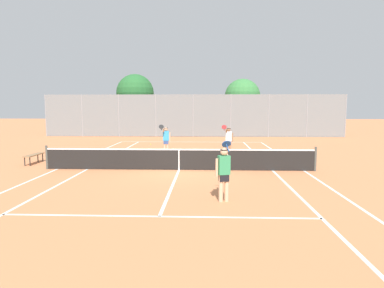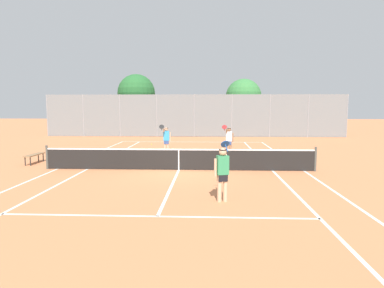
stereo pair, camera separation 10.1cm
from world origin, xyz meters
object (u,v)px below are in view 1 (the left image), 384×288
Objects in this scene: player_near_side at (224,171)px; player_far_right at (229,139)px; player_far_left at (166,139)px; loose_tennis_ball_0 at (217,165)px; courtside_bench at (34,155)px; tree_behind_right at (241,98)px; loose_tennis_ball_1 at (151,144)px; tennis_net at (179,159)px; tree_behind_left at (137,94)px.

player_near_side and player_far_right have the same top height.
player_far_left is 4.70m from loose_tennis_ball_0.
courtside_bench is 21.58m from tree_behind_right.
tree_behind_right is at bearing 83.16° from player_near_side.
player_near_side is 26.88× the size of loose_tennis_ball_1.
tree_behind_right reaches higher than courtside_bench.
tree_behind_right reaches higher than tennis_net.
loose_tennis_ball_0 is at bearing -67.73° from tree_behind_left.
player_near_side is (1.72, -4.92, 0.42)m from tennis_net.
player_far_left is 15.80m from tree_behind_left.
tree_behind_right is (2.89, 24.07, 2.68)m from player_near_side.
tree_behind_left reaches higher than courtside_bench.
courtside_bench reaches higher than loose_tennis_ball_0.
player_near_side is 6.25m from loose_tennis_ball_0.
loose_tennis_ball_1 is (-4.58, 14.81, -0.89)m from player_near_side.
loose_tennis_ball_1 is 12.41m from tree_behind_right.
player_far_right is 0.32× the size of tree_behind_right.
player_far_left and player_far_right have the same top height.
courtside_bench is 0.25× the size of tree_behind_left.
player_far_right reaches higher than loose_tennis_ball_1.
loose_tennis_ball_0 is 0.01× the size of tree_behind_left.
courtside_bench is at bearing -117.46° from loose_tennis_ball_1.
tree_behind_right is (2.12, 14.50, 2.68)m from player_far_right.
loose_tennis_ball_1 is at bearing 108.84° from player_far_left.
tree_behind_left is at bearing 107.50° from player_far_left.
player_far_left is 26.88× the size of loose_tennis_ball_1.
tree_behind_left reaches higher than loose_tennis_ball_1.
tree_behind_right reaches higher than loose_tennis_ball_1.
tennis_net is at bearing -73.53° from tree_behind_left.
player_far_left is 1.00× the size of player_far_right.
tree_behind_right is at bearing 81.67° from player_far_right.
tree_behind_right is (2.88, 17.88, 3.57)m from loose_tennis_ball_0.
tree_behind_right reaches higher than player_far_right.
tennis_net is 6.76× the size of player_far_left.
player_far_left is 0.30× the size of tree_behind_left.
player_far_right is 7.54m from loose_tennis_ball_1.
tree_behind_left reaches higher than tree_behind_right.
loose_tennis_ball_1 is 9.57m from courtside_bench.
player_near_side is 10.21m from player_far_left.
tennis_net is at bearing -76.73° from player_far_left.
loose_tennis_ball_0 is at bearing 89.96° from player_near_side.
tree_behind_left is 1.10× the size of tree_behind_right.
tree_behind_left is (-8.29, 15.01, 3.07)m from player_far_right.
loose_tennis_ball_0 is (0.00, 6.18, -0.89)m from player_near_side.
player_far_left is 26.88× the size of loose_tennis_ball_0.
tree_behind_left is (1.46, 18.24, 3.58)m from courtside_bench.
player_far_right reaches higher than courtside_bench.
player_far_left is 5.38m from loose_tennis_ball_1.
player_far_left is at bearing 29.51° from courtside_bench.
loose_tennis_ball_0 is at bearing -62.03° from loose_tennis_ball_1.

